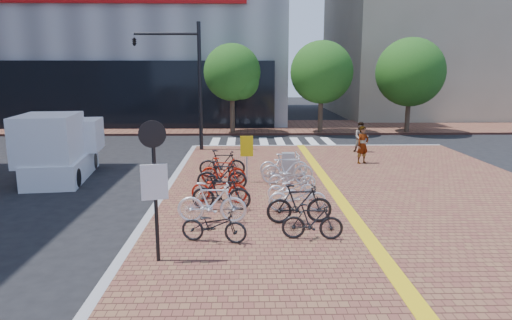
{
  "coord_description": "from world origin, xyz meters",
  "views": [
    {
      "loc": [
        -1.13,
        -13.48,
        4.38
      ],
      "look_at": [
        -0.77,
        2.0,
        1.3
      ],
      "focal_mm": 32.0,
      "sensor_mm": 36.0,
      "label": 1
    }
  ],
  "objects_px": {
    "bike_12": "(287,169)",
    "traffic_light_pole": "(170,63)",
    "notice_sign": "(154,174)",
    "bike_1": "(212,203)",
    "utility_box": "(288,166)",
    "pedestrian_a": "(363,145)",
    "box_truck": "(61,148)",
    "yellow_sign": "(247,150)",
    "bike_5": "(223,171)",
    "bike_4": "(222,176)",
    "bike_2": "(221,193)",
    "bike_10": "(292,188)",
    "bike_7": "(312,222)",
    "pedestrian_b": "(361,137)",
    "bike_3": "(219,188)",
    "bike_6": "(222,164)",
    "bike_0": "(214,225)",
    "bike_8": "(299,204)",
    "bike_9": "(297,196)",
    "bike_11": "(292,178)",
    "bike_13": "(284,165)"
  },
  "relations": [
    {
      "from": "bike_8",
      "to": "bike_5",
      "type": "bearing_deg",
      "value": 23.76
    },
    {
      "from": "traffic_light_pole",
      "to": "bike_2",
      "type": "bearing_deg",
      "value": -73.72
    },
    {
      "from": "bike_0",
      "to": "bike_3",
      "type": "distance_m",
      "value": 3.46
    },
    {
      "from": "bike_12",
      "to": "notice_sign",
      "type": "xyz_separation_m",
      "value": [
        -3.53,
        -6.91,
        1.42
      ]
    },
    {
      "from": "bike_5",
      "to": "bike_6",
      "type": "distance_m",
      "value": 1.18
    },
    {
      "from": "bike_1",
      "to": "bike_12",
      "type": "distance_m",
      "value": 4.99
    },
    {
      "from": "bike_1",
      "to": "utility_box",
      "type": "xyz_separation_m",
      "value": [
        2.6,
        5.04,
        -0.05
      ]
    },
    {
      "from": "bike_6",
      "to": "traffic_light_pole",
      "type": "height_order",
      "value": "traffic_light_pole"
    },
    {
      "from": "bike_12",
      "to": "traffic_light_pole",
      "type": "xyz_separation_m",
      "value": [
        -5.46,
        7.7,
        3.99
      ]
    },
    {
      "from": "pedestrian_a",
      "to": "box_truck",
      "type": "height_order",
      "value": "box_truck"
    },
    {
      "from": "bike_3",
      "to": "bike_4",
      "type": "bearing_deg",
      "value": 6.84
    },
    {
      "from": "bike_12",
      "to": "notice_sign",
      "type": "distance_m",
      "value": 7.89
    },
    {
      "from": "bike_2",
      "to": "bike_4",
      "type": "height_order",
      "value": "bike_2"
    },
    {
      "from": "bike_7",
      "to": "bike_6",
      "type": "bearing_deg",
      "value": 25.77
    },
    {
      "from": "bike_10",
      "to": "notice_sign",
      "type": "height_order",
      "value": "notice_sign"
    },
    {
      "from": "bike_11",
      "to": "bike_13",
      "type": "height_order",
      "value": "bike_13"
    },
    {
      "from": "box_truck",
      "to": "bike_2",
      "type": "bearing_deg",
      "value": -35.97
    },
    {
      "from": "bike_11",
      "to": "utility_box",
      "type": "xyz_separation_m",
      "value": [
        0.01,
        1.62,
        0.09
      ]
    },
    {
      "from": "bike_12",
      "to": "pedestrian_a",
      "type": "xyz_separation_m",
      "value": [
        3.79,
        3.82,
        0.27
      ]
    },
    {
      "from": "bike_4",
      "to": "bike_11",
      "type": "bearing_deg",
      "value": -90.11
    },
    {
      "from": "bike_2",
      "to": "utility_box",
      "type": "bearing_deg",
      "value": -25.92
    },
    {
      "from": "bike_4",
      "to": "bike_13",
      "type": "height_order",
      "value": "bike_4"
    },
    {
      "from": "yellow_sign",
      "to": "bike_6",
      "type": "bearing_deg",
      "value": 138.38
    },
    {
      "from": "pedestrian_a",
      "to": "box_truck",
      "type": "xyz_separation_m",
      "value": [
        -12.82,
        -2.06,
        0.26
      ]
    },
    {
      "from": "bike_10",
      "to": "bike_13",
      "type": "height_order",
      "value": "bike_13"
    },
    {
      "from": "bike_1",
      "to": "bike_10",
      "type": "height_order",
      "value": "bike_1"
    },
    {
      "from": "bike_4",
      "to": "notice_sign",
      "type": "bearing_deg",
      "value": 170.8
    },
    {
      "from": "bike_5",
      "to": "box_truck",
      "type": "xyz_separation_m",
      "value": [
        -6.64,
        1.72,
        0.6
      ]
    },
    {
      "from": "bike_10",
      "to": "box_truck",
      "type": "height_order",
      "value": "box_truck"
    },
    {
      "from": "bike_5",
      "to": "bike_9",
      "type": "bearing_deg",
      "value": -135.57
    },
    {
      "from": "bike_8",
      "to": "pedestrian_a",
      "type": "height_order",
      "value": "pedestrian_a"
    },
    {
      "from": "bike_6",
      "to": "bike_10",
      "type": "relative_size",
      "value": 1.14
    },
    {
      "from": "bike_4",
      "to": "bike_2",
      "type": "bearing_deg",
      "value": -176.19
    },
    {
      "from": "bike_10",
      "to": "bike_12",
      "type": "bearing_deg",
      "value": -7.63
    },
    {
      "from": "bike_8",
      "to": "bike_6",
      "type": "bearing_deg",
      "value": 19.46
    },
    {
      "from": "box_truck",
      "to": "bike_8",
      "type": "bearing_deg",
      "value": -34.43
    },
    {
      "from": "bike_0",
      "to": "bike_4",
      "type": "distance_m",
      "value": 4.94
    },
    {
      "from": "bike_4",
      "to": "pedestrian_b",
      "type": "xyz_separation_m",
      "value": [
        6.84,
        7.51,
        0.25
      ]
    },
    {
      "from": "bike_7",
      "to": "yellow_sign",
      "type": "bearing_deg",
      "value": 20.16
    },
    {
      "from": "box_truck",
      "to": "yellow_sign",
      "type": "bearing_deg",
      "value": -10.69
    },
    {
      "from": "bike_9",
      "to": "bike_7",
      "type": "bearing_deg",
      "value": -178.25
    },
    {
      "from": "bike_7",
      "to": "pedestrian_b",
      "type": "relative_size",
      "value": 0.99
    },
    {
      "from": "bike_5",
      "to": "pedestrian_a",
      "type": "height_order",
      "value": "pedestrian_a"
    },
    {
      "from": "pedestrian_b",
      "to": "pedestrian_a",
      "type": "bearing_deg",
      "value": -92.68
    },
    {
      "from": "bike_1",
      "to": "bike_3",
      "type": "height_order",
      "value": "bike_1"
    },
    {
      "from": "notice_sign",
      "to": "bike_4",
      "type": "bearing_deg",
      "value": 79.41
    },
    {
      "from": "bike_2",
      "to": "bike_6",
      "type": "height_order",
      "value": "bike_6"
    },
    {
      "from": "bike_10",
      "to": "pedestrian_b",
      "type": "bearing_deg",
      "value": -33.35
    },
    {
      "from": "bike_8",
      "to": "traffic_light_pole",
      "type": "xyz_separation_m",
      "value": [
        -5.4,
        12.09,
        4.02
      ]
    },
    {
      "from": "bike_2",
      "to": "bike_5",
      "type": "distance_m",
      "value": 3.16
    }
  ]
}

